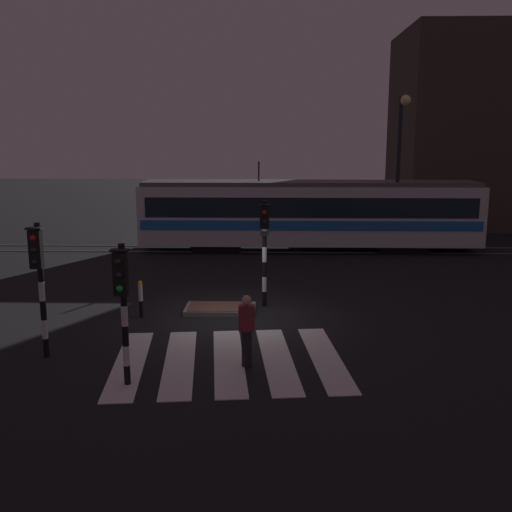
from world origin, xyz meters
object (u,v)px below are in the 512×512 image
traffic_light_median_centre (264,238)px  street_lamp_trackside_right (400,155)px  traffic_light_kerb_mid_left (122,294)px  tram (309,213)px  pedestrian_waiting_at_kerb (247,331)px  bollard_island_edge (141,299)px  traffic_light_corner_near_left (39,270)px

traffic_light_median_centre → street_lamp_trackside_right: (5.85, 8.67, 2.26)m
street_lamp_trackside_right → traffic_light_kerb_mid_left: bearing=-120.5°
tram → traffic_light_median_centre: bearing=-101.4°
traffic_light_median_centre → street_lamp_trackside_right: 10.70m
street_lamp_trackside_right → pedestrian_waiting_at_kerb: street_lamp_trackside_right is taller
street_lamp_trackside_right → bollard_island_edge: (-9.47, -9.87, -3.89)m
pedestrian_waiting_at_kerb → street_lamp_trackside_right: bearing=65.6°
bollard_island_edge → pedestrian_waiting_at_kerb: bearing=-48.7°
traffic_light_median_centre → tram: 9.83m
traffic_light_median_centre → traffic_light_kerb_mid_left: 6.75m
traffic_light_kerb_mid_left → pedestrian_waiting_at_kerb: bearing=25.1°
traffic_light_median_centre → bollard_island_edge: (-3.62, -1.19, -1.64)m
traffic_light_kerb_mid_left → bollard_island_edge: (-0.77, 4.92, -1.47)m
traffic_light_median_centre → tram: tram is taller
street_lamp_trackside_right → tram: bearing=166.3°
traffic_light_median_centre → traffic_light_corner_near_left: 6.91m
tram → pedestrian_waiting_at_kerb: bearing=-98.9°
traffic_light_kerb_mid_left → tram: bearing=73.1°
tram → pedestrian_waiting_at_kerb: size_ratio=9.27×
street_lamp_trackside_right → tram: 4.84m
traffic_light_median_centre → pedestrian_waiting_at_kerb: 5.12m
tram → traffic_light_kerb_mid_left: bearing=-106.9°
traffic_light_corner_near_left → bollard_island_edge: (1.59, 3.35, -1.61)m
traffic_light_kerb_mid_left → traffic_light_corner_near_left: (-2.36, 1.57, 0.13)m
traffic_light_corner_near_left → street_lamp_trackside_right: bearing=50.1°
traffic_light_median_centre → traffic_light_kerb_mid_left: (-2.85, -6.12, -0.16)m
traffic_light_median_centre → traffic_light_kerb_mid_left: bearing=-115.0°
traffic_light_corner_near_left → pedestrian_waiting_at_kerb: traffic_light_corner_near_left is taller
tram → bollard_island_edge: 12.22m
traffic_light_kerb_mid_left → pedestrian_waiting_at_kerb: 3.01m
traffic_light_kerb_mid_left → traffic_light_corner_near_left: 2.84m
tram → bollard_island_edge: (-5.56, -10.82, -1.19)m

